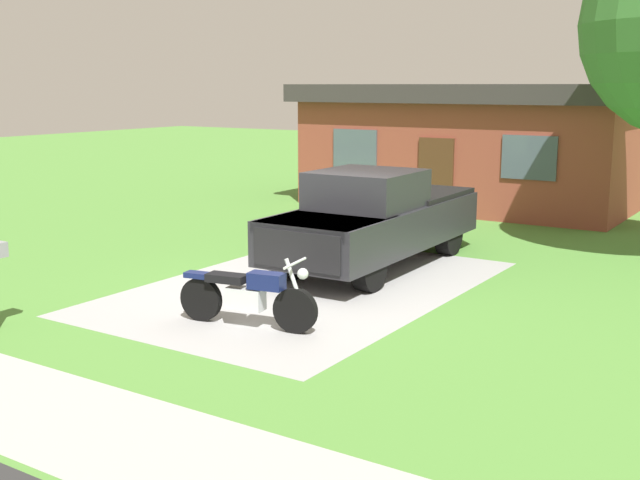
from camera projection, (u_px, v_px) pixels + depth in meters
The scene contains 6 objects.
ground_plane at pixel (307, 287), 13.78m from camera, with size 80.00×80.00×0.00m, color #518938.
driveway_pad at pixel (307, 287), 13.78m from camera, with size 4.94×7.52×0.01m, color #9F9F9F.
sidewalk_strip at pixel (10, 399), 8.84m from camera, with size 36.00×1.80×0.01m, color #A7A7A2.
motorcycle at pixel (248, 295), 11.42m from camera, with size 2.20×0.76×1.09m.
pickup_truck at pixel (377, 217), 15.27m from camera, with size 2.12×5.67×1.90m.
neighbor_house at pixel (473, 144), 22.99m from camera, with size 9.60×5.60×3.50m.
Camera 1 is at (7.45, -11.09, 3.48)m, focal length 44.13 mm.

